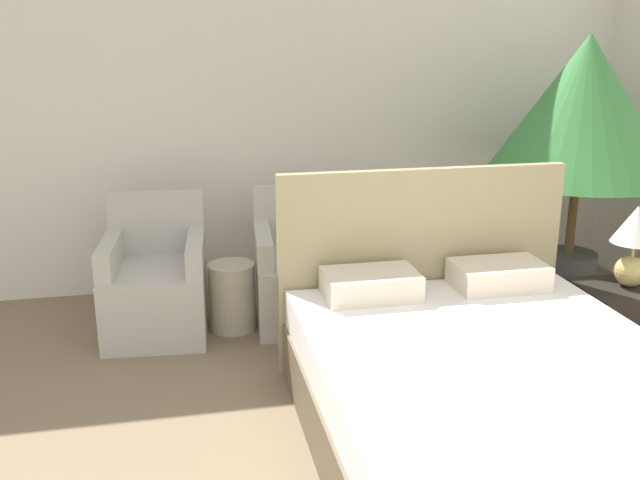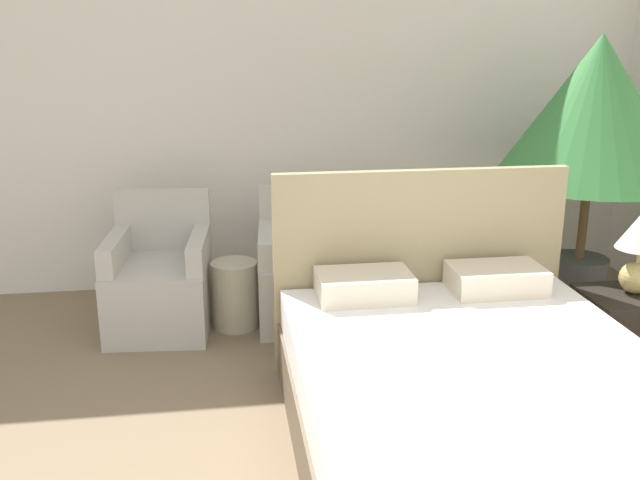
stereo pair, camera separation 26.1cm
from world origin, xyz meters
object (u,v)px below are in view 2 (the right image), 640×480
object	(u,v)px
armchair_near_window_left	(160,287)
armchair_near_window_right	(307,280)
potted_palm	(595,116)
bed	(473,396)
side_table	(235,294)
table_lamp	(640,243)
nightstand	(627,331)

from	to	relation	value
armchair_near_window_left	armchair_near_window_right	xyz separation A→B (m)	(0.96, -0.00, 0.00)
potted_palm	armchair_near_window_right	bearing A→B (deg)	177.70
bed	armchair_near_window_right	size ratio (longest dim) A/B	2.35
bed	side_table	world-z (taller)	bed
side_table	armchair_near_window_left	bearing A→B (deg)	174.50
armchair_near_window_right	table_lamp	xyz separation A→B (m)	(1.75, -0.95, 0.46)
table_lamp	side_table	size ratio (longest dim) A/B	1.09
bed	armchair_near_window_right	bearing A→B (deg)	108.42
potted_palm	nightstand	size ratio (longest dim) A/B	3.52
nightstand	side_table	bearing A→B (deg)	157.34
armchair_near_window_left	armchair_near_window_right	size ratio (longest dim) A/B	1.00
nightstand	side_table	distance (m)	2.40
bed	table_lamp	bearing A→B (deg)	30.63
bed	armchair_near_window_left	distance (m)	2.24
side_table	potted_palm	bearing A→B (deg)	-0.71
bed	armchair_near_window_right	distance (m)	1.75
armchair_near_window_right	nightstand	xyz separation A→B (m)	(1.73, -0.97, -0.06)
table_lamp	side_table	distance (m)	2.46
bed	potted_palm	size ratio (longest dim) A/B	1.09
nightstand	side_table	xyz separation A→B (m)	(-2.21, 0.92, -0.00)
bed	nightstand	xyz separation A→B (m)	(1.18, 0.69, -0.06)
side_table	table_lamp	bearing A→B (deg)	-22.04
armchair_near_window_left	table_lamp	bearing A→B (deg)	-14.85
armchair_near_window_right	side_table	distance (m)	0.49
armchair_near_window_left	nightstand	size ratio (longest dim) A/B	1.63
table_lamp	potted_palm	bearing A→B (deg)	81.15
potted_palm	table_lamp	xyz separation A→B (m)	(-0.14, -0.87, -0.60)
bed	table_lamp	world-z (taller)	bed
bed	armchair_near_window_left	xyz separation A→B (m)	(-1.51, 1.66, 0.00)
bed	table_lamp	size ratio (longest dim) A/B	4.23
nightstand	table_lamp	size ratio (longest dim) A/B	1.10
side_table	bed	bearing A→B (deg)	-57.28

